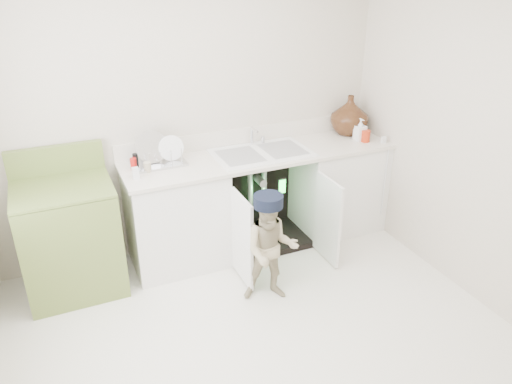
# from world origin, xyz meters

# --- Properties ---
(ground) EXTENTS (3.50, 3.50, 0.00)m
(ground) POSITION_xyz_m (0.00, 0.00, 0.00)
(ground) COLOR beige
(ground) RESTS_ON ground
(room_shell) EXTENTS (6.00, 5.50, 1.26)m
(room_shell) POSITION_xyz_m (0.00, 0.00, 1.25)
(room_shell) COLOR beige
(room_shell) RESTS_ON ground
(counter_run) EXTENTS (2.44, 1.02, 1.27)m
(counter_run) POSITION_xyz_m (0.60, 1.21, 0.48)
(counter_run) COLOR white
(counter_run) RESTS_ON ground
(avocado_stove) EXTENTS (0.73, 0.65, 1.13)m
(avocado_stove) POSITION_xyz_m (-1.12, 1.18, 0.47)
(avocado_stove) COLOR olive
(avocado_stove) RESTS_ON ground
(repair_worker) EXTENTS (0.61, 0.69, 0.89)m
(repair_worker) POSITION_xyz_m (0.27, 0.41, 0.45)
(repair_worker) COLOR tan
(repair_worker) RESTS_ON ground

